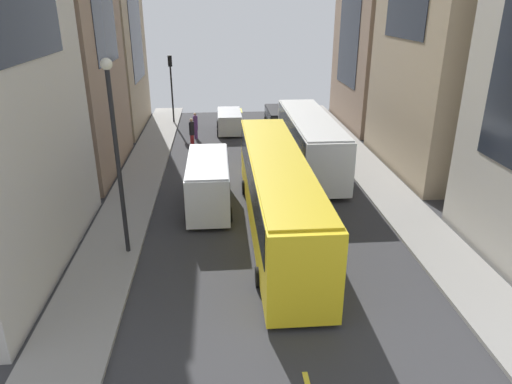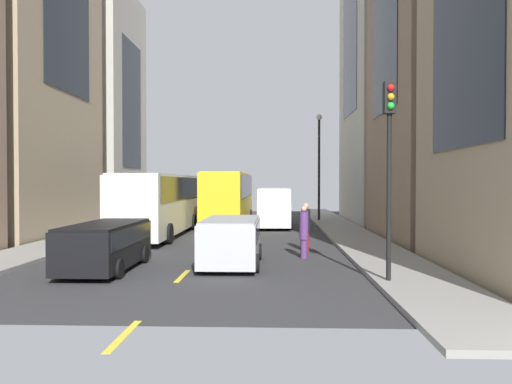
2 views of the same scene
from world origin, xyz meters
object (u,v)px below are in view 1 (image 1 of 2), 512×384
delivery_van_white (208,180)px  car_black_0 (278,117)px  city_bus_white (310,138)px  streetcar_yellow (277,188)px  pedestrian_crossing_near (192,131)px  traffic_light_near_corner (171,76)px  car_silver_1 (229,120)px  pedestrian_walking_far (196,125)px

delivery_van_white → car_black_0: (-5.64, -16.04, -0.58)m
city_bus_white → streetcar_yellow: bearing=69.7°
city_bus_white → delivery_van_white: bearing=41.4°
car_black_0 → pedestrian_crossing_near: 8.49m
city_bus_white → traffic_light_near_corner: (9.55, -12.66, 2.07)m
pedestrian_crossing_near → streetcar_yellow: bearing=110.4°
city_bus_white → streetcar_yellow: 9.01m
car_black_0 → car_silver_1: (4.12, 1.04, 0.05)m
streetcar_yellow → pedestrian_walking_far: streetcar_yellow is taller
delivery_van_white → traffic_light_near_corner: bearing=-79.8°
streetcar_yellow → car_silver_1: bearing=-84.8°
city_bus_white → car_black_0: city_bus_white is taller
streetcar_yellow → car_silver_1: streetcar_yellow is taller
city_bus_white → streetcar_yellow: streetcar_yellow is taller
car_silver_1 → pedestrian_crossing_near: pedestrian_crossing_near is taller
city_bus_white → streetcar_yellow: (3.13, 8.44, 0.12)m
traffic_light_near_corner → pedestrian_crossing_near: bearing=105.3°
pedestrian_crossing_near → traffic_light_near_corner: (1.90, -6.96, 2.99)m
city_bus_white → car_silver_1: bearing=-63.2°
car_silver_1 → traffic_light_near_corner: bearing=-33.8°
streetcar_yellow → pedestrian_crossing_near: 14.88m
car_black_0 → traffic_light_near_corner: (8.90, -2.16, 3.15)m
streetcar_yellow → traffic_light_near_corner: traffic_light_near_corner is taller
streetcar_yellow → pedestrian_walking_far: size_ratio=7.25×
streetcar_yellow → delivery_van_white: streetcar_yellow is taller
car_silver_1 → pedestrian_crossing_near: (2.87, 3.76, 0.11)m
city_bus_white → delivery_van_white: size_ratio=1.92×
delivery_van_white → car_silver_1: (-1.51, -15.00, -0.53)m
city_bus_white → pedestrian_walking_far: (7.44, -7.64, -0.94)m
car_silver_1 → pedestrian_walking_far: size_ratio=2.14×
streetcar_yellow → city_bus_white: bearing=-110.3°
car_silver_1 → traffic_light_near_corner: (4.78, -3.20, 3.10)m
car_black_0 → car_silver_1: bearing=14.1°
car_black_0 → city_bus_white: bearing=93.5°
city_bus_white → delivery_van_white: city_bus_white is taller
pedestrian_walking_far → traffic_light_near_corner: traffic_light_near_corner is taller
delivery_van_white → traffic_light_near_corner: traffic_light_near_corner is taller
delivery_van_white → city_bus_white: bearing=-138.6°
streetcar_yellow → delivery_van_white: size_ratio=2.49×
car_silver_1 → pedestrian_walking_far: 3.23m
streetcar_yellow → delivery_van_white: 4.33m
delivery_van_white → pedestrian_crossing_near: bearing=-83.1°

